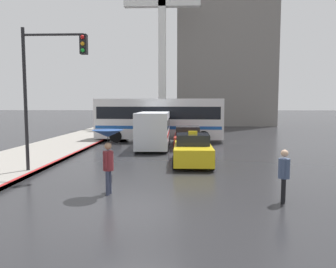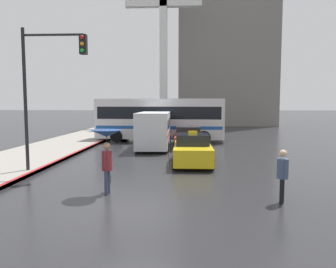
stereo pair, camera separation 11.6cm
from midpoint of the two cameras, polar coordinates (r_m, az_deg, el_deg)
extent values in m
plane|color=#262628|center=(9.39, -5.61, -13.16)|extent=(300.00, 300.00, 0.00)
cube|color=gold|center=(16.19, 4.50, -3.29)|extent=(1.80, 4.03, 0.80)
cube|color=black|center=(16.31, 4.50, -0.90)|extent=(1.58, 1.81, 0.52)
cylinder|color=black|center=(15.05, 7.90, -4.99)|extent=(0.20, 0.60, 0.60)
cylinder|color=black|center=(15.00, 1.35, -4.98)|extent=(0.20, 0.60, 0.60)
cylinder|color=black|center=(17.51, 7.18, -3.54)|extent=(0.20, 0.60, 0.60)
cylinder|color=black|center=(17.46, 1.57, -3.53)|extent=(0.20, 0.60, 0.60)
cube|color=yellow|center=(16.07, 4.53, 0.22)|extent=(0.44, 0.16, 0.16)
cube|color=#A52D23|center=(22.39, 3.69, -1.04)|extent=(1.80, 4.31, 0.70)
cube|color=black|center=(22.54, 3.69, 0.62)|extent=(1.58, 1.94, 0.57)
cylinder|color=black|center=(21.11, 6.06, -2.03)|extent=(0.20, 0.60, 0.60)
cylinder|color=black|center=(21.09, 1.41, -2.01)|extent=(0.20, 0.60, 0.60)
cylinder|color=black|center=(23.77, 5.70, -1.22)|extent=(0.20, 0.60, 0.60)
cylinder|color=black|center=(23.74, 1.58, -1.20)|extent=(0.20, 0.60, 0.60)
cube|color=silver|center=(21.98, -2.27, 0.87)|extent=(2.08, 5.75, 2.24)
cube|color=black|center=(21.95, -2.27, 1.90)|extent=(2.09, 5.29, 0.58)
cube|color=red|center=(22.00, -2.27, 0.15)|extent=(2.10, 5.52, 0.14)
cylinder|color=black|center=(20.32, 0.05, -2.24)|extent=(0.21, 0.63, 0.63)
cylinder|color=black|center=(20.47, -5.28, -2.21)|extent=(0.21, 0.63, 0.63)
cylinder|color=black|center=(23.72, 0.34, -1.17)|extent=(0.21, 0.63, 0.63)
cylinder|color=black|center=(23.86, -4.23, -1.14)|extent=(0.21, 0.63, 0.63)
cube|color=silver|center=(26.05, -1.22, 2.72)|extent=(10.19, 3.25, 3.11)
cube|color=black|center=(26.03, -1.23, 3.76)|extent=(9.69, 3.24, 0.94)
cube|color=#194C9E|center=(26.09, -1.22, 1.32)|extent=(9.89, 3.26, 0.24)
cylinder|color=black|center=(27.06, 6.53, -0.06)|extent=(0.98, 0.35, 0.96)
cylinder|color=black|center=(24.67, 6.46, -0.57)|extent=(0.98, 0.35, 0.96)
cylinder|color=black|center=(27.97, -7.47, 0.10)|extent=(0.98, 0.35, 0.96)
cylinder|color=black|center=(25.66, -8.83, -0.37)|extent=(0.98, 0.35, 0.96)
cylinder|color=#2D3347|center=(10.91, -10.41, -8.41)|extent=(0.13, 0.13, 0.80)
cylinder|color=#2D3347|center=(11.11, -10.04, -8.16)|extent=(0.13, 0.13, 0.80)
cylinder|color=maroon|center=(10.87, -10.29, -4.60)|extent=(0.37, 0.37, 0.63)
sphere|color=#997051|center=(10.80, -10.33, -2.07)|extent=(0.23, 0.23, 0.23)
cylinder|color=maroon|center=(10.67, -10.66, -4.54)|extent=(0.08, 0.08, 0.54)
cylinder|color=maroon|center=(11.06, -9.94, -4.18)|extent=(0.08, 0.08, 0.54)
cone|color=navy|center=(10.75, -10.36, 0.10)|extent=(1.02, 1.02, 0.23)
cylinder|color=black|center=(10.79, -10.34, -1.69)|extent=(0.02, 0.02, 0.68)
cube|color=#262628|center=(11.29, -9.99, -7.74)|extent=(0.12, 0.19, 0.28)
cylinder|color=black|center=(10.62, 19.58, -9.15)|extent=(0.16, 0.16, 0.75)
cylinder|color=black|center=(10.41, 19.48, -9.44)|extent=(0.16, 0.16, 0.75)
cylinder|color=#3D4C6B|center=(10.37, 19.64, -5.70)|extent=(0.44, 0.44, 0.59)
sphere|color=#DBAD89|center=(10.30, 19.72, -3.21)|extent=(0.22, 0.22, 0.22)
cylinder|color=#3D4C6B|center=(10.57, 19.74, -5.26)|extent=(0.09, 0.09, 0.50)
cylinder|color=#3D4C6B|center=(10.16, 19.55, -5.67)|extent=(0.09, 0.09, 0.50)
cylinder|color=black|center=(15.00, -23.38, 5.13)|extent=(0.14, 0.14, 6.09)
cylinder|color=black|center=(14.76, -19.21, 16.01)|extent=(2.52, 0.10, 0.10)
cube|color=black|center=(14.28, -14.30, 14.88)|extent=(0.28, 0.28, 0.80)
sphere|color=red|center=(14.17, -14.53, 16.01)|extent=(0.16, 0.16, 0.16)
sphere|color=orange|center=(14.13, -14.50, 14.98)|extent=(0.16, 0.16, 0.16)
sphere|color=green|center=(14.08, -14.48, 13.94)|extent=(0.16, 0.16, 0.16)
cube|color=gray|center=(49.53, 10.06, 16.50)|extent=(13.28, 9.05, 25.40)
cube|color=white|center=(41.56, -0.71, 15.71)|extent=(0.90, 0.90, 21.04)
cube|color=white|center=(42.65, -0.72, 21.84)|extent=(9.26, 0.90, 0.90)
camera|label=1|loc=(0.06, -89.81, 0.02)|focal=35.00mm
camera|label=2|loc=(0.06, 90.19, -0.02)|focal=35.00mm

